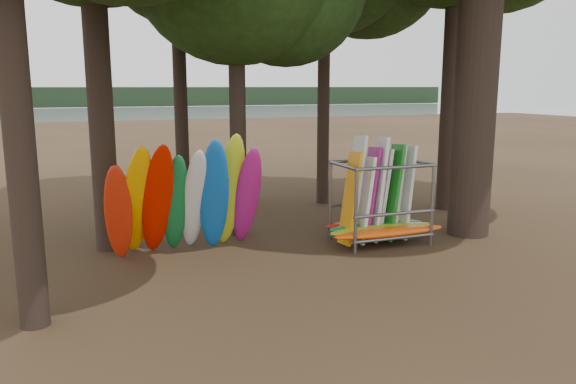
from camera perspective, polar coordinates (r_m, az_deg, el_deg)
name	(u,v)px	position (r m, az deg, el deg)	size (l,w,h in m)	color
ground	(327,257)	(14.04, 4.03, -6.56)	(120.00, 120.00, 0.00)	#47331E
lake	(124,121)	(72.51, -16.29, 6.98)	(160.00, 160.00, 0.00)	gray
far_shore	(103,97)	(122.32, -18.26, 9.16)	(160.00, 4.00, 4.00)	black
kayak_row	(188,199)	(14.13, -10.12, -0.74)	(3.97, 1.99, 3.16)	red
storage_rack	(380,205)	(15.23, 9.31, -1.33)	(3.23, 1.61, 2.91)	slate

